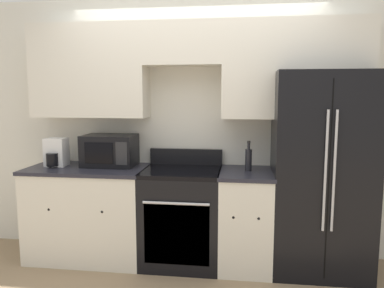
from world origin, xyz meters
name	(u,v)px	position (x,y,z in m)	size (l,w,h in m)	color
ground_plane	(187,277)	(0.00, 0.00, 0.00)	(12.00, 12.00, 0.00)	#937A5B
wall_back	(196,104)	(0.01, 0.58, 1.54)	(8.00, 0.39, 2.60)	silver
lower_cabinets_left	(89,212)	(-1.04, 0.31, 0.46)	(1.17, 0.64, 0.93)	silver
lower_cabinets_right	(245,219)	(0.51, 0.31, 0.46)	(0.51, 0.64, 0.93)	silver
oven_range	(182,216)	(-0.10, 0.31, 0.47)	(0.74, 0.65, 1.09)	black
refrigerator	(320,173)	(1.19, 0.37, 0.92)	(0.87, 0.78, 1.84)	black
microwave	(110,150)	(-0.84, 0.41, 1.08)	(0.51, 0.36, 0.31)	black
bottle	(248,159)	(0.53, 0.35, 1.04)	(0.06, 0.06, 0.28)	black
electric_kettle	(56,153)	(-1.38, 0.33, 1.06)	(0.20, 0.23, 0.28)	white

